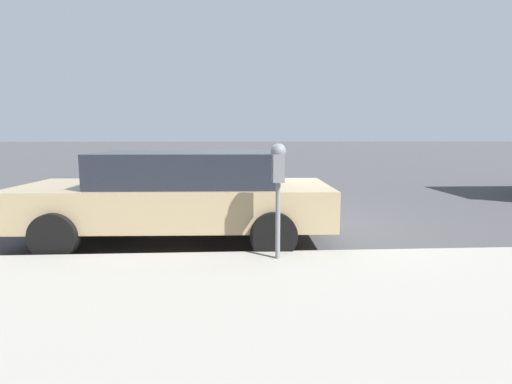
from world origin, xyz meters
name	(u,v)px	position (x,y,z in m)	size (l,w,h in m)	color
ground_plane	(263,224)	(0.00, 0.00, 0.00)	(220.00, 220.00, 0.00)	#424244
parking_meter	(278,172)	(-2.52, 0.00, 1.21)	(0.21, 0.19, 1.43)	gray
car_tan	(179,194)	(-1.14, 1.39, 0.75)	(2.20, 4.78, 1.40)	tan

